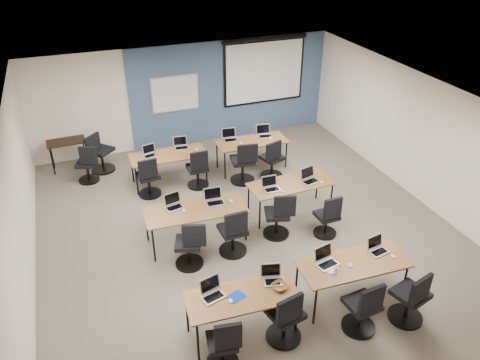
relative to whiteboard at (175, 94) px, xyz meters
name	(u,v)px	position (x,y,z in m)	size (l,w,h in m)	color
floor	(248,232)	(0.30, -4.43, -1.45)	(8.00, 9.00, 0.02)	#6B6354
ceiling	(250,105)	(0.30, -4.43, 1.25)	(8.00, 9.00, 0.02)	white
wall_back	(186,95)	(0.30, 0.07, -0.10)	(8.00, 0.04, 2.70)	beige
wall_left	(17,218)	(-3.70, -4.43, -0.10)	(0.04, 9.00, 2.70)	beige
wall_right	(424,141)	(4.30, -4.43, -0.10)	(0.04, 9.00, 2.70)	beige
blue_accent_panel	(231,90)	(1.55, 0.04, -0.10)	(5.50, 0.04, 2.70)	#3D5977
whiteboard	(175,94)	(0.00, 0.00, 0.00)	(1.28, 0.03, 0.98)	silver
projector_screen	(264,67)	(2.50, -0.02, 0.44)	(2.40, 0.10, 1.82)	black
training_table_front_left	(242,298)	(-0.72, -6.74, -0.77)	(1.66, 0.69, 0.73)	olive
training_table_front_right	(353,265)	(1.21, -6.68, -0.77)	(1.78, 0.74, 0.73)	brown
training_table_mid_left	(195,211)	(-0.73, -4.30, -0.76)	(1.91, 0.80, 0.73)	brown
training_table_mid_right	(291,185)	(1.37, -4.08, -0.77)	(1.75, 0.73, 0.73)	brown
training_table_back_left	(168,156)	(-0.70, -1.92, -0.77)	(1.74, 0.73, 0.73)	#A06542
training_table_back_right	(252,143)	(1.37, -1.94, -0.77)	(1.72, 0.72, 0.73)	brown
laptop_0	(212,292)	(-1.13, -6.56, -0.66)	(0.34, 0.29, 0.25)	#BDBDC1
mouse_0	(231,301)	(-0.92, -6.79, -0.71)	(0.06, 0.10, 0.04)	white
task_chair_0	(224,347)	(-1.19, -7.24, -1.06)	(0.46, 0.46, 0.95)	black
laptop_1	(273,277)	(-0.17, -6.59, -0.66)	(0.32, 0.27, 0.24)	#BABABE
mouse_1	(281,284)	(-0.09, -6.73, -0.71)	(0.06, 0.09, 0.03)	white
task_chair_1	(286,320)	(-0.19, -7.13, -1.03)	(0.53, 0.53, 1.01)	black
laptop_2	(326,259)	(0.79, -6.52, -0.66)	(0.35, 0.30, 0.26)	#B4B4BC
mouse_2	(350,265)	(1.11, -6.73, -0.71)	(0.07, 0.10, 0.04)	white
task_chair_2	(363,311)	(0.98, -7.37, -1.04)	(0.52, 0.52, 1.00)	black
laptop_3	(377,248)	(1.73, -6.56, -0.66)	(0.31, 0.27, 0.24)	#BABABA
mouse_3	(393,256)	(1.89, -6.79, -0.71)	(0.06, 0.09, 0.03)	white
task_chair_3	(411,301)	(1.78, -7.47, -1.03)	(0.55, 0.54, 1.02)	black
laptop_4	(174,204)	(-1.09, -4.08, -0.66)	(0.33, 0.28, 0.25)	#B2B2C0
mouse_4	(184,210)	(-0.95, -4.28, -0.71)	(0.06, 0.10, 0.03)	white
task_chair_4	(190,248)	(-1.04, -5.00, -1.04)	(0.53, 0.51, 0.99)	black
laptop_5	(214,199)	(-0.32, -4.20, -0.65)	(0.35, 0.30, 0.27)	silver
mouse_5	(231,201)	(-0.01, -4.30, -0.71)	(0.06, 0.10, 0.03)	white
task_chair_5	(233,235)	(-0.20, -4.93, -1.03)	(0.53, 0.53, 1.01)	black
laptop_6	(271,186)	(0.89, -4.14, -0.66)	(0.33, 0.28, 0.25)	#A4A4AF
mouse_6	(283,191)	(1.07, -4.32, -0.71)	(0.06, 0.09, 0.03)	white
task_chair_6	(279,218)	(0.81, -4.73, -1.04)	(0.53, 0.52, 1.00)	black
laptop_7	(309,178)	(1.77, -4.12, -0.65)	(0.36, 0.30, 0.27)	silver
mouse_7	(322,182)	(1.98, -4.29, -0.71)	(0.06, 0.10, 0.04)	white
task_chair_7	(328,219)	(1.71, -5.07, -1.06)	(0.46, 0.46, 0.95)	black
laptop_8	(150,153)	(-1.09, -1.80, -0.66)	(0.31, 0.26, 0.24)	#A2A2AB
mouse_8	(155,155)	(-0.99, -1.87, -0.71)	(0.06, 0.09, 0.03)	white
task_chair_8	(149,180)	(-1.26, -2.36, -1.04)	(0.51, 0.51, 0.99)	black
laptop_9	(181,145)	(-0.32, -1.66, -0.66)	(0.33, 0.28, 0.25)	#AAAAAA
mouse_9	(197,149)	(-0.01, -1.92, -0.71)	(0.06, 0.10, 0.04)	white
task_chair_9	(198,172)	(-0.13, -2.38, -1.05)	(0.50, 0.50, 0.98)	black
laptop_10	(230,137)	(0.91, -1.67, -0.65)	(0.35, 0.30, 0.27)	#BBBBC3
mouse_10	(241,143)	(1.08, -1.98, -0.71)	(0.06, 0.10, 0.03)	white
task_chair_10	(244,166)	(0.93, -2.53, -1.01)	(0.58, 0.58, 1.05)	black
laptop_11	(264,133)	(1.78, -1.76, -0.65)	(0.36, 0.30, 0.27)	#AEAEB1
mouse_11	(271,138)	(1.87, -1.95, -0.71)	(0.07, 0.11, 0.04)	white
task_chair_11	(272,162)	(1.64, -2.58, -1.03)	(0.55, 0.53, 1.01)	black
blue_mousepad	(236,297)	(-0.81, -6.72, -0.72)	(0.24, 0.20, 0.01)	#09319D
snack_bowl	(280,286)	(-0.14, -6.78, -0.69)	(0.25, 0.25, 0.06)	olive
snack_plate	(332,270)	(0.78, -6.73, -0.71)	(0.18, 0.18, 0.01)	white
coffee_cup	(336,270)	(0.82, -6.77, -0.68)	(0.07, 0.07, 0.07)	silver
utility_table	(66,145)	(-2.86, -0.38, -0.80)	(0.89, 0.50, 0.75)	black
spare_chair_a	(100,155)	(-2.14, -0.81, -1.02)	(0.68, 0.57, 1.04)	black
spare_chair_b	(88,167)	(-2.47, -1.22, -1.05)	(0.51, 0.49, 0.97)	black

